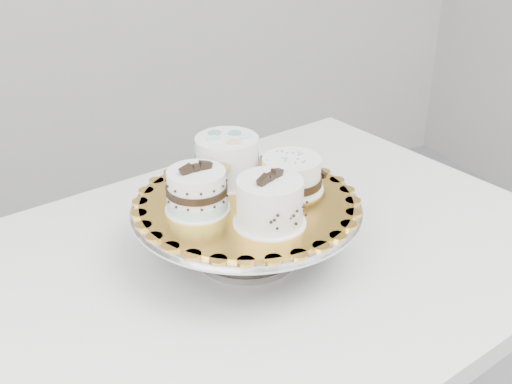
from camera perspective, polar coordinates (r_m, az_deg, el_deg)
name	(u,v)px	position (r m, az deg, el deg)	size (l,w,h in m)	color
table	(238,297)	(1.16, -1.57, -9.32)	(1.34, 1.03, 0.75)	white
cake_stand	(247,220)	(1.09, -0.83, -2.51)	(0.39, 0.39, 0.11)	gray
cake_board	(247,202)	(1.08, -0.85, -0.87)	(0.36, 0.36, 0.01)	gold
cake_swirl	(270,203)	(0.99, 1.24, -1.00)	(0.14, 0.14, 0.09)	white
cake_banded	(197,192)	(1.04, -5.28, 0.01)	(0.11, 0.11, 0.09)	white
cake_dots	(227,159)	(1.13, -2.57, 2.98)	(0.13, 0.13, 0.08)	white
cake_ribbon	(292,174)	(1.10, 3.20, 1.57)	(0.13, 0.13, 0.06)	white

